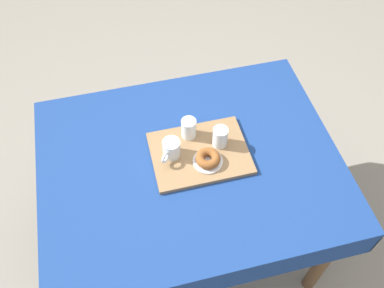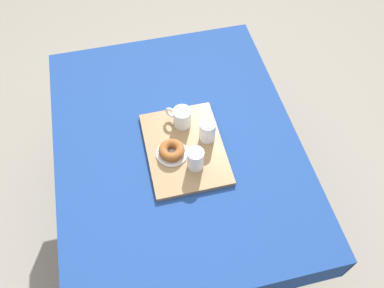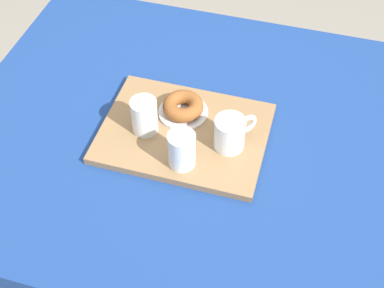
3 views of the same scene
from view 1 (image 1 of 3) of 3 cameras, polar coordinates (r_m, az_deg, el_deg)
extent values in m
plane|color=gray|center=(2.46, -0.21, -12.60)|extent=(6.00, 6.00, 0.00)
cube|color=navy|center=(1.79, -0.28, -2.65)|extent=(1.29, 1.01, 0.03)
cube|color=navy|center=(2.17, -3.43, 6.81)|extent=(1.29, 0.01, 0.14)
cube|color=navy|center=(1.66, 4.06, -18.45)|extent=(1.29, 0.01, 0.14)
cube|color=navy|center=(2.05, 17.42, -0.30)|extent=(0.01, 1.01, 0.14)
cube|color=navy|center=(1.90, -19.60, -7.79)|extent=(0.01, 1.01, 0.14)
cylinder|color=brown|center=(2.46, 10.00, 2.64)|extent=(0.06, 0.06, 0.75)
cylinder|color=brown|center=(2.36, -15.85, -2.40)|extent=(0.06, 0.06, 0.75)
cylinder|color=brown|center=(2.11, 17.83, -14.57)|extent=(0.06, 0.06, 0.75)
cube|color=olive|center=(1.79, 1.06, -1.25)|extent=(0.41, 0.31, 0.02)
cylinder|color=white|center=(1.75, -2.82, -0.59)|extent=(0.08, 0.08, 0.09)
cylinder|color=maroon|center=(1.75, -2.81, -0.75)|extent=(0.06, 0.06, 0.06)
torus|color=white|center=(1.72, -3.68, -1.74)|extent=(0.05, 0.05, 0.05)
cylinder|color=white|center=(1.80, -0.46, 2.18)|extent=(0.07, 0.07, 0.09)
cylinder|color=silver|center=(1.82, -0.45, 1.85)|extent=(0.06, 0.06, 0.06)
cylinder|color=white|center=(1.78, 3.88, 0.98)|extent=(0.07, 0.07, 0.09)
cylinder|color=silver|center=(1.80, 3.84, 0.55)|extent=(0.06, 0.06, 0.04)
cylinder|color=silver|center=(1.76, 2.18, -2.37)|extent=(0.13, 0.13, 0.01)
torus|color=brown|center=(1.74, 2.20, -1.96)|extent=(0.11, 0.11, 0.04)
camera|label=2|loc=(1.42, 51.81, 34.26)|focal=37.03mm
camera|label=3|loc=(1.91, -16.41, 37.53)|focal=49.27mm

